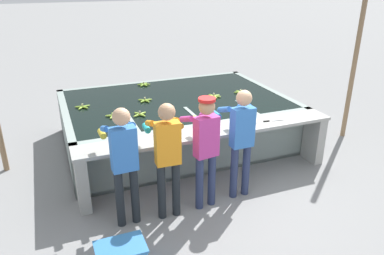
{
  "coord_description": "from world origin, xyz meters",
  "views": [
    {
      "loc": [
        -2.2,
        -4.48,
        3.09
      ],
      "look_at": [
        0.0,
        1.03,
        0.61
      ],
      "focal_mm": 35.0,
      "sensor_mm": 36.0,
      "label": 1
    }
  ],
  "objects_px": {
    "worker_2": "(205,143)",
    "banana_bunch_floating_6": "(114,116)",
    "banana_bunch_floating_5": "(144,84)",
    "knife_1": "(271,121)",
    "worker_0": "(124,157)",
    "worker_1": "(167,151)",
    "worker_3": "(241,134)",
    "knife_0": "(252,126)",
    "support_post_right": "(356,57)",
    "banana_bunch_floating_1": "(241,92)",
    "banana_bunch_floating_3": "(145,100)",
    "banana_bunch_floating_2": "(83,107)",
    "banana_bunch_floating_0": "(140,114)",
    "banana_bunch_floating_4": "(214,96)"
  },
  "relations": [
    {
      "from": "banana_bunch_floating_1",
      "to": "banana_bunch_floating_2",
      "type": "relative_size",
      "value": 1.01
    },
    {
      "from": "banana_bunch_floating_6",
      "to": "knife_0",
      "type": "distance_m",
      "value": 2.27
    },
    {
      "from": "banana_bunch_floating_1",
      "to": "banana_bunch_floating_4",
      "type": "xyz_separation_m",
      "value": [
        -0.6,
        -0.03,
        -0.0
      ]
    },
    {
      "from": "banana_bunch_floating_0",
      "to": "knife_1",
      "type": "relative_size",
      "value": 0.75
    },
    {
      "from": "knife_1",
      "to": "knife_0",
      "type": "bearing_deg",
      "value": -167.6
    },
    {
      "from": "banana_bunch_floating_1",
      "to": "banana_bunch_floating_2",
      "type": "bearing_deg",
      "value": 174.96
    },
    {
      "from": "worker_0",
      "to": "support_post_right",
      "type": "relative_size",
      "value": 0.51
    },
    {
      "from": "worker_2",
      "to": "worker_0",
      "type": "bearing_deg",
      "value": 179.5
    },
    {
      "from": "banana_bunch_floating_2",
      "to": "banana_bunch_floating_6",
      "type": "height_order",
      "value": "same"
    },
    {
      "from": "knife_0",
      "to": "banana_bunch_floating_1",
      "type": "bearing_deg",
      "value": 67.39
    },
    {
      "from": "worker_2",
      "to": "banana_bunch_floating_6",
      "type": "distance_m",
      "value": 1.93
    },
    {
      "from": "worker_1",
      "to": "banana_bunch_floating_6",
      "type": "relative_size",
      "value": 5.84
    },
    {
      "from": "worker_3",
      "to": "banana_bunch_floating_3",
      "type": "distance_m",
      "value": 2.35
    },
    {
      "from": "banana_bunch_floating_3",
      "to": "banana_bunch_floating_4",
      "type": "relative_size",
      "value": 0.99
    },
    {
      "from": "banana_bunch_floating_0",
      "to": "banana_bunch_floating_2",
      "type": "xyz_separation_m",
      "value": [
        -0.84,
        0.74,
        -0.0
      ]
    },
    {
      "from": "banana_bunch_floating_6",
      "to": "worker_3",
      "type": "bearing_deg",
      "value": -47.72
    },
    {
      "from": "banana_bunch_floating_3",
      "to": "knife_1",
      "type": "relative_size",
      "value": 0.79
    },
    {
      "from": "worker_3",
      "to": "support_post_right",
      "type": "height_order",
      "value": "support_post_right"
    },
    {
      "from": "banana_bunch_floating_2",
      "to": "banana_bunch_floating_1",
      "type": "bearing_deg",
      "value": -5.04
    },
    {
      "from": "banana_bunch_floating_3",
      "to": "worker_2",
      "type": "bearing_deg",
      "value": -84.66
    },
    {
      "from": "banana_bunch_floating_2",
      "to": "banana_bunch_floating_3",
      "type": "xyz_separation_m",
      "value": [
        1.12,
        -0.05,
        0.0
      ]
    },
    {
      "from": "worker_1",
      "to": "worker_3",
      "type": "height_order",
      "value": "worker_3"
    },
    {
      "from": "banana_bunch_floating_1",
      "to": "banana_bunch_floating_6",
      "type": "bearing_deg",
      "value": -171.84
    },
    {
      "from": "banana_bunch_floating_0",
      "to": "banana_bunch_floating_5",
      "type": "xyz_separation_m",
      "value": [
        0.52,
        1.71,
        -0.0
      ]
    },
    {
      "from": "worker_0",
      "to": "banana_bunch_floating_3",
      "type": "distance_m",
      "value": 2.44
    },
    {
      "from": "banana_bunch_floating_1",
      "to": "knife_0",
      "type": "height_order",
      "value": "banana_bunch_floating_1"
    },
    {
      "from": "worker_0",
      "to": "knife_1",
      "type": "height_order",
      "value": "worker_0"
    },
    {
      "from": "worker_0",
      "to": "banana_bunch_floating_2",
      "type": "relative_size",
      "value": 5.84
    },
    {
      "from": "banana_bunch_floating_1",
      "to": "worker_3",
      "type": "bearing_deg",
      "value": -118.68
    },
    {
      "from": "banana_bunch_floating_4",
      "to": "banana_bunch_floating_5",
      "type": "bearing_deg",
      "value": 129.43
    },
    {
      "from": "worker_2",
      "to": "banana_bunch_floating_4",
      "type": "xyz_separation_m",
      "value": [
        1.08,
        2.04,
        -0.09
      ]
    },
    {
      "from": "banana_bunch_floating_5",
      "to": "knife_1",
      "type": "relative_size",
      "value": 0.8
    },
    {
      "from": "banana_bunch_floating_1",
      "to": "banana_bunch_floating_3",
      "type": "relative_size",
      "value": 1.01
    },
    {
      "from": "worker_0",
      "to": "banana_bunch_floating_5",
      "type": "xyz_separation_m",
      "value": [
        1.13,
        3.29,
        -0.08
      ]
    },
    {
      "from": "knife_0",
      "to": "banana_bunch_floating_6",
      "type": "bearing_deg",
      "value": 147.17
    },
    {
      "from": "worker_3",
      "to": "knife_1",
      "type": "bearing_deg",
      "value": 30.84
    },
    {
      "from": "banana_bunch_floating_3",
      "to": "support_post_right",
      "type": "bearing_deg",
      "value": -15.96
    },
    {
      "from": "banana_bunch_floating_2",
      "to": "banana_bunch_floating_5",
      "type": "bearing_deg",
      "value": 35.32
    },
    {
      "from": "banana_bunch_floating_6",
      "to": "banana_bunch_floating_4",
      "type": "bearing_deg",
      "value": 9.64
    },
    {
      "from": "worker_0",
      "to": "worker_1",
      "type": "distance_m",
      "value": 0.55
    },
    {
      "from": "banana_bunch_floating_4",
      "to": "banana_bunch_floating_5",
      "type": "distance_m",
      "value": 1.64
    },
    {
      "from": "banana_bunch_floating_3",
      "to": "banana_bunch_floating_5",
      "type": "distance_m",
      "value": 1.05
    },
    {
      "from": "worker_2",
      "to": "knife_1",
      "type": "bearing_deg",
      "value": 21.59
    },
    {
      "from": "banana_bunch_floating_2",
      "to": "banana_bunch_floating_6",
      "type": "distance_m",
      "value": 0.76
    },
    {
      "from": "worker_3",
      "to": "banana_bunch_floating_5",
      "type": "distance_m",
      "value": 3.28
    },
    {
      "from": "worker_3",
      "to": "knife_1",
      "type": "height_order",
      "value": "worker_3"
    },
    {
      "from": "banana_bunch_floating_6",
      "to": "knife_1",
      "type": "relative_size",
      "value": 0.79
    },
    {
      "from": "worker_1",
      "to": "banana_bunch_floating_6",
      "type": "height_order",
      "value": "worker_1"
    },
    {
      "from": "worker_3",
      "to": "banana_bunch_floating_0",
      "type": "distance_m",
      "value": 1.87
    },
    {
      "from": "banana_bunch_floating_2",
      "to": "banana_bunch_floating_0",
      "type": "bearing_deg",
      "value": -41.24
    }
  ]
}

